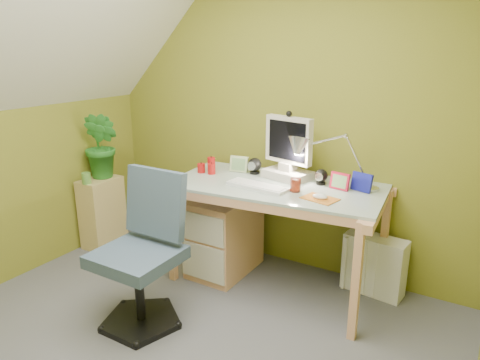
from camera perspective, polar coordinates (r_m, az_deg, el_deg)
The scene contains 19 objects.
wall_back at distance 3.52m, azimuth 5.10°, elevation 7.93°, with size 3.20×0.01×2.40m, color olive.
desk at distance 3.30m, azimuth 4.60°, elevation -7.21°, with size 1.50×0.75×0.80m, color tan, non-canonical shape.
monitor at distance 3.25m, azimuth 6.29°, elevation 4.39°, with size 0.36×0.21×0.49m, color beige, non-canonical shape.
speaker_left at distance 3.39m, azimuth 1.92°, elevation 1.86°, with size 0.10×0.10×0.13m, color black, non-canonical shape.
speaker_right at distance 3.18m, azimuth 10.44°, elevation 0.39°, with size 0.09×0.09×0.11m, color black, non-canonical shape.
keyboard at distance 3.07m, azimuth 2.27°, elevation -0.80°, with size 0.45×0.14×0.02m, color white.
mousepad at distance 2.89m, azimuth 10.28°, elevation -2.39°, with size 0.22×0.16×0.01m, color #BC671D.
mouse at distance 2.88m, azimuth 10.30°, elevation -2.12°, with size 0.10×0.06×0.03m, color silver.
amber_tumbler at distance 3.00m, azimuth 7.18°, elevation -0.65°, with size 0.07×0.07×0.09m, color maroon.
candle_cluster at distance 3.44m, azimuth -4.11°, elevation 1.91°, with size 0.15×0.13×0.11m, color #AC1110, non-canonical shape.
photo_frame_red at distance 3.09m, azimuth 12.77°, elevation -0.14°, with size 0.14×0.02×0.12m, color #B91330.
photo_frame_blue at distance 3.09m, azimuth 15.47°, elevation -0.27°, with size 0.15×0.02×0.13m, color navy.
photo_frame_green at distance 3.44m, azimuth -0.14°, elevation 2.08°, with size 0.15×0.02×0.12m, color #ADC285.
desk_lamp at distance 3.09m, azimuth 13.92°, elevation 3.95°, with size 0.52×0.22×0.56m, color silver, non-canonical shape.
side_ledge at distance 4.16m, azimuth -17.37°, elevation -4.02°, with size 0.23×0.36×0.63m, color tan.
potted_plant at distance 4.01m, azimuth -17.40°, elevation 4.27°, with size 0.32×0.26×0.59m, color #2A7828.
green_cup at distance 3.94m, azimuth -19.24°, elevation 0.21°, with size 0.08×0.08×0.10m, color #598F3B.
task_chair at distance 2.87m, azimuth -13.22°, elevation -9.30°, with size 0.55×0.55×1.00m, color #394B5E, non-canonical shape.
radiator at distance 3.42m, azimuth 16.95°, elevation -10.46°, with size 0.44×0.17×0.44m, color white.
Camera 1 is at (1.52, -1.52, 1.75)m, focal length 33.00 mm.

